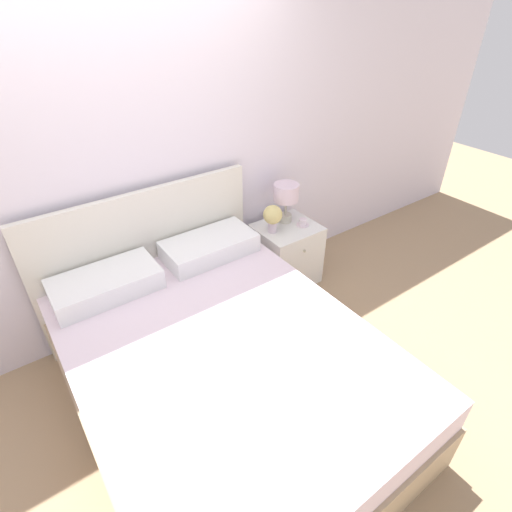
{
  "coord_description": "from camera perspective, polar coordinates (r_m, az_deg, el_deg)",
  "views": [
    {
      "loc": [
        -0.78,
        -2.49,
        2.26
      ],
      "look_at": [
        0.57,
        -0.59,
        0.67
      ],
      "focal_mm": 28.0,
      "sensor_mm": 36.0,
      "label": 1
    }
  ],
  "objects": [
    {
      "name": "bed",
      "position": [
        2.58,
        -5.29,
        -15.26
      ],
      "size": [
        1.65,
        2.15,
        1.11
      ],
      "color": "tan",
      "rests_on": "ground_plane"
    },
    {
      "name": "nightstand",
      "position": [
        3.56,
        4.31,
        0.31
      ],
      "size": [
        0.51,
        0.47,
        0.56
      ],
      "color": "white",
      "rests_on": "ground_plane"
    },
    {
      "name": "teacup",
      "position": [
        3.44,
        6.7,
        4.77
      ],
      "size": [
        0.11,
        0.11,
        0.06
      ],
      "color": "white",
      "rests_on": "nightstand"
    },
    {
      "name": "table_lamp",
      "position": [
        3.39,
        4.32,
        8.62
      ],
      "size": [
        0.21,
        0.21,
        0.35
      ],
      "color": "beige",
      "rests_on": "nightstand"
    },
    {
      "name": "wall_back",
      "position": [
        2.85,
        -17.86,
        12.86
      ],
      "size": [
        8.0,
        0.06,
        2.6
      ],
      "color": "white",
      "rests_on": "ground_plane"
    },
    {
      "name": "ground_plane",
      "position": [
        3.46,
        -13.7,
        -7.87
      ],
      "size": [
        12.0,
        12.0,
        0.0
      ],
      "primitive_type": "plane",
      "color": "tan"
    },
    {
      "name": "flower_vase",
      "position": [
        3.27,
        2.44,
        5.71
      ],
      "size": [
        0.16,
        0.16,
        0.24
      ],
      "color": "silver",
      "rests_on": "nightstand"
    }
  ]
}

